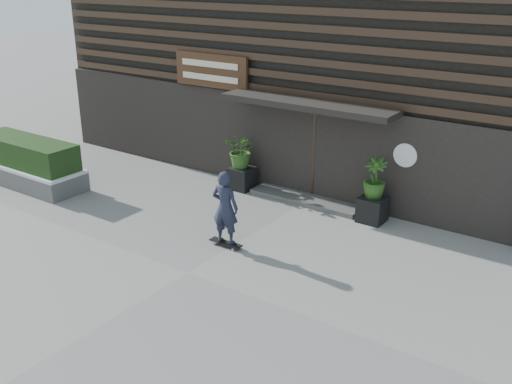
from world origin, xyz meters
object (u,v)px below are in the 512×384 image
Objects in this scene: planter_pot_right at (372,209)px; skateboarder at (225,208)px; planter_pot_left at (242,178)px; raised_bed at (30,175)px.

planter_pot_right is 3.69m from skateboarder.
planter_pot_left is 3.80m from planter_pot_right.
planter_pot_left is at bearing 180.00° from planter_pot_right.
planter_pot_left is 5.87m from raised_bed.
planter_pot_right is at bearing 56.59° from skateboarder.
planter_pot_left is 0.35× the size of skateboarder.
planter_pot_left is 3.58m from skateboarder.
skateboarder reaches higher than planter_pot_left.
planter_pot_right is 9.32m from raised_bed.
planter_pot_left is at bearing 31.36° from raised_bed.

